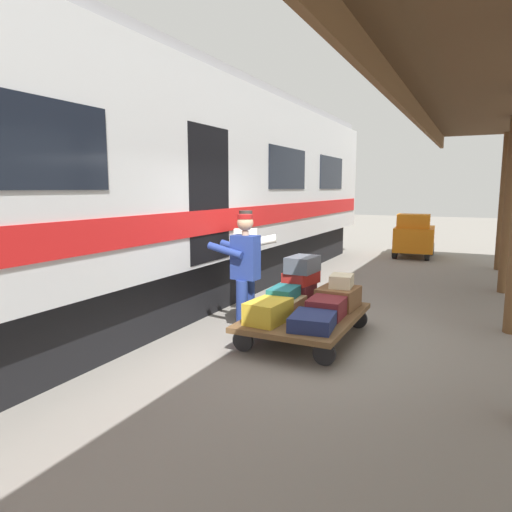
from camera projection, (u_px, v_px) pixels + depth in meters
ground_plane at (327, 339)px, 6.30m from camera, size 60.00×60.00×0.00m
train_car at (131, 187)px, 7.46m from camera, size 3.03×17.45×4.00m
luggage_cart at (305, 318)px, 6.27m from camera, size 1.35×2.02×0.35m
suitcase_yellow_case at (268, 311)px, 5.88m from camera, size 0.47×0.66×0.28m
suitcase_navy_fabric at (313, 321)px, 5.63m from camera, size 0.58×0.68×0.18m
suitcase_tan_vintage at (285, 305)px, 6.38m from camera, size 0.45×0.57×0.19m
suitcase_burgundy_valise at (299, 293)px, 6.87m from camera, size 0.41×0.49×0.30m
suitcase_brown_leather at (338, 297)px, 6.61m from camera, size 0.55×0.63×0.29m
suitcase_maroon_trunk at (327, 308)px, 6.12m from camera, size 0.46×0.54×0.25m
suitcase_red_plastic at (301, 278)px, 6.82m from camera, size 0.45×0.60×0.18m
suitcase_teal_softside at (284, 293)px, 6.36m from camera, size 0.36×0.54×0.15m
suitcase_slate_roller at (303, 264)px, 6.75m from camera, size 0.40×0.56×0.24m
suitcase_cream_canvas at (342, 281)px, 6.59m from camera, size 0.34×0.42×0.18m
porter_in_overalls at (244, 271)px, 6.26m from camera, size 0.67×0.44×1.70m
porter_by_door at (247, 260)px, 7.25m from camera, size 0.74×0.59×1.70m
baggage_tug at (414, 236)px, 13.71m from camera, size 1.22×1.77×1.30m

